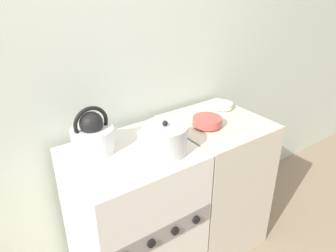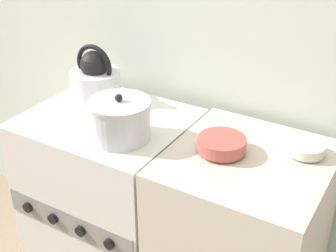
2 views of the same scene
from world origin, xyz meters
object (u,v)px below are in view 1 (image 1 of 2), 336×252
(kettle, at_px, (93,135))
(enamel_bowl, at_px, (207,121))
(cooking_pot, at_px, (165,139))
(small_ceramic_bowl, at_px, (223,105))
(stove, at_px, (135,220))

(kettle, xyz_separation_m, enamel_bowl, (0.66, -0.13, -0.06))
(cooking_pot, distance_m, small_ceramic_bowl, 0.68)
(kettle, distance_m, small_ceramic_bowl, 0.93)
(small_ceramic_bowl, bearing_deg, stove, -170.38)
(stove, xyz_separation_m, cooking_pot, (0.15, -0.10, 0.53))
(kettle, xyz_separation_m, small_ceramic_bowl, (0.93, 0.01, -0.06))
(stove, xyz_separation_m, kettle, (-0.14, 0.12, 0.55))
(kettle, relative_size, small_ceramic_bowl, 2.07)
(cooking_pot, height_order, small_ceramic_bowl, cooking_pot)
(kettle, distance_m, enamel_bowl, 0.68)
(kettle, relative_size, cooking_pot, 1.14)
(enamel_bowl, relative_size, small_ceramic_bowl, 1.35)
(small_ceramic_bowl, bearing_deg, enamel_bowl, -152.36)
(enamel_bowl, bearing_deg, cooking_pot, -165.61)
(kettle, bearing_deg, cooking_pot, -37.63)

